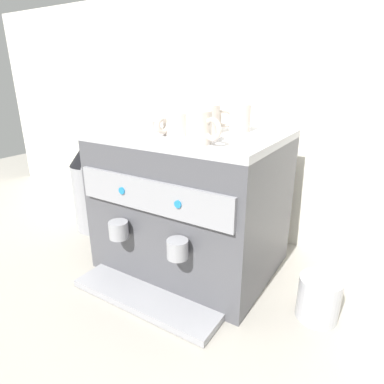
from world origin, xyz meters
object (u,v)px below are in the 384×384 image
ceramic_cup_1 (175,123)px  coffee_grinder (92,185)px  ceramic_cup_3 (209,119)px  milk_pitcher (319,298)px  ceramic_cup_0 (238,118)px  espresso_machine (191,202)px  ceramic_bowl_0 (182,120)px  ceramic_bowl_1 (141,125)px  ceramic_cup_2 (200,127)px

ceramic_cup_1 → coffee_grinder: size_ratio=0.31×
ceramic_cup_3 → milk_pitcher: ceramic_cup_3 is taller
ceramic_cup_0 → coffee_grinder: bearing=-174.2°
espresso_machine → ceramic_cup_1: (-0.01, -0.06, 0.26)m
ceramic_bowl_0 → coffee_grinder: ceramic_bowl_0 is taller
ceramic_cup_1 → ceramic_bowl_0: ceramic_cup_1 is taller
espresso_machine → ceramic_cup_3: ceramic_cup_3 is taller
ceramic_cup_1 → coffee_grinder: bearing=170.9°
espresso_machine → ceramic_bowl_1: (-0.15, -0.05, 0.24)m
espresso_machine → ceramic_cup_3: bearing=6.7°
ceramic_cup_2 → coffee_grinder: (-0.59, 0.15, -0.30)m
ceramic_cup_2 → ceramic_bowl_0: size_ratio=0.89×
ceramic_cup_1 → ceramic_bowl_0: 0.17m
ceramic_cup_1 → milk_pitcher: bearing=1.0°
ceramic_cup_0 → ceramic_cup_3: size_ratio=0.87×
ceramic_cup_3 → ceramic_bowl_0: (-0.15, 0.09, -0.02)m
ceramic_cup_2 → ceramic_cup_3: (-0.06, 0.14, 0.00)m
ceramic_cup_1 → ceramic_bowl_1: size_ratio=1.03×
ceramic_cup_1 → ceramic_bowl_1: ceramic_cup_1 is taller
ceramic_cup_0 → ceramic_cup_3: bearing=-131.9°
ceramic_bowl_0 → milk_pitcher: (0.52, -0.15, -0.41)m
ceramic_bowl_1 → coffee_grinder: 0.43m
ceramic_bowl_0 → milk_pitcher: ceramic_bowl_0 is taller
ceramic_cup_0 → ceramic_bowl_0: 0.21m
espresso_machine → ceramic_cup_2: 0.32m
espresso_machine → ceramic_cup_3: 0.27m
espresso_machine → coffee_grinder: espresso_machine is taller
espresso_machine → ceramic_cup_2: (0.11, -0.14, 0.27)m
ceramic_cup_3 → ceramic_bowl_0: size_ratio=0.91×
milk_pitcher → ceramic_cup_2: bearing=-164.9°
espresso_machine → ceramic_cup_1: bearing=-103.8°
ceramic_bowl_1 → milk_pitcher: ceramic_bowl_1 is taller
ceramic_cup_0 → espresso_machine: bearing=-147.5°
espresso_machine → milk_pitcher: espresso_machine is taller
espresso_machine → ceramic_cup_3: (0.06, 0.01, 0.27)m
ceramic_cup_2 → milk_pitcher: ceramic_cup_2 is taller
coffee_grinder → ceramic_bowl_1: bearing=-11.4°
espresso_machine → ceramic_bowl_1: size_ratio=4.70×
ceramic_bowl_0 → coffee_grinder: bearing=-168.4°
ceramic_cup_2 → ceramic_bowl_0: ceramic_cup_2 is taller
milk_pitcher → ceramic_cup_3: bearing=170.9°
ceramic_cup_0 → ceramic_cup_1: size_ratio=0.79×
ceramic_bowl_1 → coffee_grinder: ceramic_bowl_1 is taller
ceramic_cup_0 → ceramic_cup_1: (-0.13, -0.14, -0.01)m
ceramic_cup_2 → ceramic_bowl_1: ceramic_cup_2 is taller
ceramic_cup_2 → ceramic_bowl_1: (-0.26, 0.09, -0.03)m
ceramic_cup_1 → ceramic_cup_2: (0.13, -0.08, 0.01)m
ceramic_cup_0 → ceramic_cup_3: (-0.06, -0.07, 0.00)m
ceramic_cup_3 → ceramic_cup_0: bearing=48.1°
ceramic_cup_2 → milk_pitcher: (0.32, 0.09, -0.43)m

